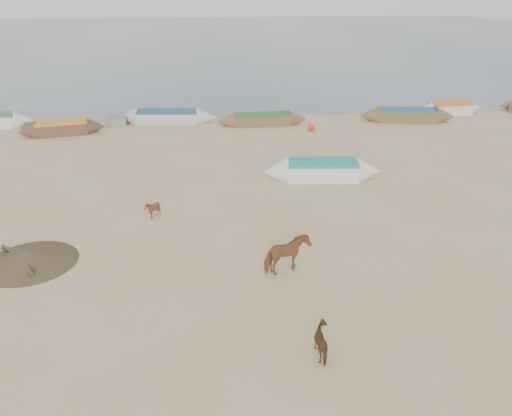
{
  "coord_description": "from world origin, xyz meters",
  "views": [
    {
      "loc": [
        -1.98,
        -12.76,
        8.57
      ],
      "look_at": [
        0.0,
        4.0,
        1.0
      ],
      "focal_mm": 35.0,
      "sensor_mm": 36.0,
      "label": 1
    }
  ],
  "objects_px": {
    "cow_adult": "(287,255)",
    "calf_right": "(325,342)",
    "calf_front": "(152,209)",
    "near_canoe": "(322,170)"
  },
  "relations": [
    {
      "from": "cow_adult",
      "to": "near_canoe",
      "type": "distance_m",
      "value": 8.86
    },
    {
      "from": "cow_adult",
      "to": "near_canoe",
      "type": "bearing_deg",
      "value": -46.28
    },
    {
      "from": "calf_right",
      "to": "near_canoe",
      "type": "relative_size",
      "value": 0.14
    },
    {
      "from": "cow_adult",
      "to": "calf_right",
      "type": "xyz_separation_m",
      "value": [
        0.28,
        -4.05,
        -0.24
      ]
    },
    {
      "from": "cow_adult",
      "to": "calf_right",
      "type": "bearing_deg",
      "value": 158.69
    },
    {
      "from": "cow_adult",
      "to": "calf_right",
      "type": "relative_size",
      "value": 1.87
    },
    {
      "from": "calf_front",
      "to": "calf_right",
      "type": "relative_size",
      "value": 0.94
    },
    {
      "from": "cow_adult",
      "to": "calf_front",
      "type": "xyz_separation_m",
      "value": [
        -4.6,
        4.71,
        -0.26
      ]
    },
    {
      "from": "near_canoe",
      "to": "calf_right",
      "type": "bearing_deg",
      "value": -97.6
    },
    {
      "from": "calf_front",
      "to": "near_canoe",
      "type": "relative_size",
      "value": 0.14
    }
  ]
}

